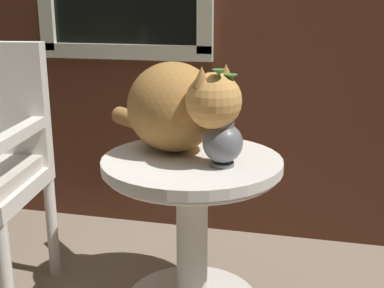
% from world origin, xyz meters
% --- Properties ---
extents(wicker_side_table, '(0.62, 0.62, 0.58)m').
position_xyz_m(wicker_side_table, '(0.16, 0.21, 0.39)').
color(wicker_side_table, silver).
rests_on(wicker_side_table, ground_plane).
extents(cat, '(0.58, 0.49, 0.33)m').
position_xyz_m(cat, '(0.09, 0.27, 0.74)').
color(cat, '#AD7A3D').
rests_on(cat, wicker_side_table).
extents(pewter_vase_with_ivy, '(0.13, 0.13, 0.32)m').
position_xyz_m(pewter_vase_with_ivy, '(0.27, 0.15, 0.68)').
color(pewter_vase_with_ivy, slate).
rests_on(pewter_vase_with_ivy, wicker_side_table).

